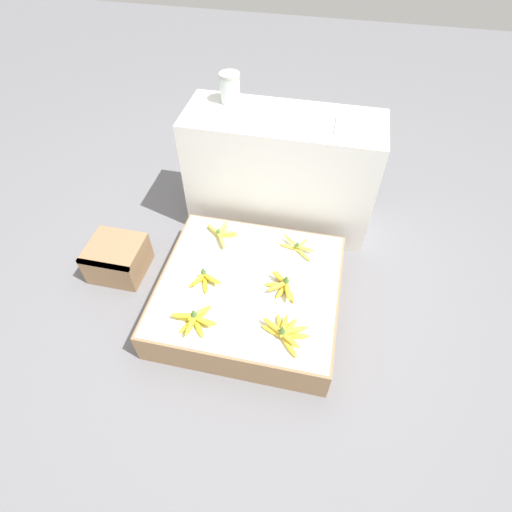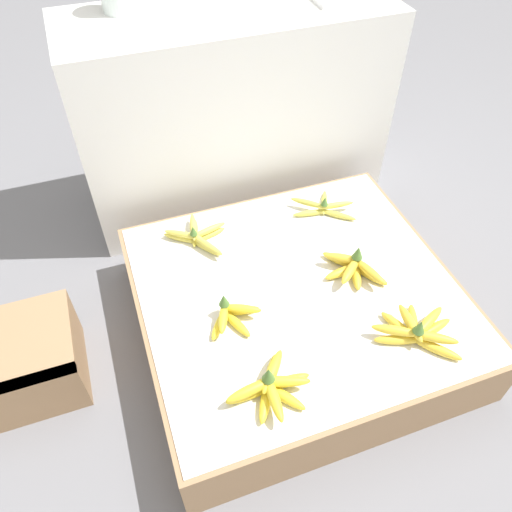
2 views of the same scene
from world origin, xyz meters
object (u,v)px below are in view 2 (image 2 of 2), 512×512
object	(u,v)px
banana_bunch_back_left	(197,236)
banana_bunch_front_left	(271,387)
banana_bunch_front_midleft	(417,331)
banana_bunch_middle_midleft	(353,268)
banana_bunch_middle_left	(232,315)
banana_bunch_back_midleft	(323,207)
wooden_crate	(25,361)

from	to	relation	value
banana_bunch_back_left	banana_bunch_front_left	bearing A→B (deg)	-86.93
banana_bunch_front_left	banana_bunch_back_left	distance (m)	0.63
banana_bunch_back_left	banana_bunch_front_midleft	bearing A→B (deg)	-50.41
banana_bunch_middle_midleft	banana_bunch_back_left	xyz separation A→B (m)	(-0.44, 0.32, -0.01)
banana_bunch_middle_midleft	banana_bunch_back_left	world-z (taller)	banana_bunch_middle_midleft
banana_bunch_front_left	banana_bunch_middle_left	distance (m)	0.26
banana_bunch_front_left	banana_bunch_back_left	world-z (taller)	banana_bunch_front_left
banana_bunch_front_left	banana_bunch_front_midleft	size ratio (longest dim) A/B	0.94
banana_bunch_front_left	banana_bunch_middle_midleft	xyz separation A→B (m)	(0.41, 0.31, 0.00)
banana_bunch_front_midleft	banana_bunch_middle_left	xyz separation A→B (m)	(-0.49, 0.24, -0.00)
banana_bunch_front_left	banana_bunch_front_midleft	world-z (taller)	banana_bunch_front_left
banana_bunch_middle_left	banana_bunch_back_left	distance (m)	0.37
banana_bunch_front_midleft	banana_bunch_back_midleft	xyz separation A→B (m)	(-0.02, 0.60, -0.01)
wooden_crate	banana_bunch_back_midleft	bearing A→B (deg)	11.21
banana_bunch_middle_left	banana_bunch_back_midleft	bearing A→B (deg)	37.56
banana_bunch_front_left	banana_bunch_middle_midleft	bearing A→B (deg)	37.37
banana_bunch_middle_midleft	banana_bunch_back_midleft	size ratio (longest dim) A/B	0.96
banana_bunch_front_left	banana_bunch_back_midleft	world-z (taller)	banana_bunch_front_left
banana_bunch_middle_midleft	banana_bunch_back_midleft	world-z (taller)	banana_bunch_middle_midleft
banana_bunch_back_left	banana_bunch_middle_left	bearing A→B (deg)	-88.81
banana_bunch_middle_left	banana_bunch_middle_midleft	xyz separation A→B (m)	(0.43, 0.05, 0.00)
wooden_crate	banana_bunch_middle_midleft	distance (m)	1.08
banana_bunch_front_midleft	banana_bunch_middle_left	distance (m)	0.55
banana_bunch_back_left	banana_bunch_middle_midleft	bearing A→B (deg)	-36.21
banana_bunch_front_left	banana_bunch_back_left	xyz separation A→B (m)	(-0.03, 0.63, -0.01)
banana_bunch_front_left	banana_bunch_back_left	size ratio (longest dim) A/B	1.02
banana_bunch_back_midleft	banana_bunch_middle_left	bearing A→B (deg)	-142.44
banana_bunch_middle_midleft	banana_bunch_back_midleft	bearing A→B (deg)	82.71
banana_bunch_middle_left	banana_bunch_middle_midleft	size ratio (longest dim) A/B	0.82
banana_bunch_front_left	banana_bunch_back_midleft	xyz separation A→B (m)	(0.45, 0.63, -0.01)
banana_bunch_back_left	banana_bunch_back_midleft	bearing A→B (deg)	-0.90
banana_bunch_front_left	banana_bunch_middle_midleft	size ratio (longest dim) A/B	1.11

